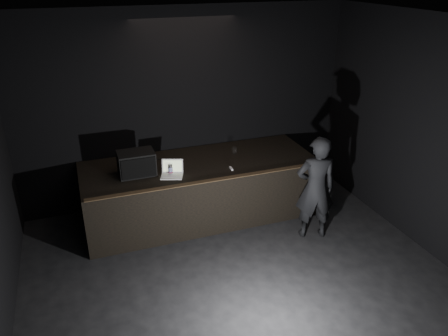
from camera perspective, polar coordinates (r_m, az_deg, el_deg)
name	(u,v)px	position (r m, az deg, el deg)	size (l,w,h in m)	color
ground	(264,317)	(5.90, 5.25, -18.83)	(7.00, 7.00, 0.00)	black
room_walls	(271,175)	(4.74, 6.20, -0.88)	(6.10, 7.10, 3.52)	black
stage_riser	(201,189)	(7.70, -3.07, -2.72)	(4.00, 1.50, 1.00)	black
riser_lip	(213,180)	(6.86, -1.43, -1.58)	(3.92, 0.10, 0.01)	brown
stage_monitor	(137,163)	(7.13, -11.35, 0.61)	(0.58, 0.43, 0.39)	black
cable	(141,163)	(7.58, -10.79, 0.65)	(0.02, 0.02, 0.79)	black
laptop	(172,172)	(7.06, -6.79, -0.46)	(0.43, 0.41, 0.24)	silver
beer_can	(170,170)	(7.06, -7.01, -0.21)	(0.08, 0.08, 0.18)	silver
plastic_cup	(234,150)	(7.83, 1.38, 2.32)	(0.09, 0.09, 0.11)	white
wii_remote	(231,168)	(7.24, 0.93, -0.05)	(0.03, 0.13, 0.03)	white
person	(315,188)	(7.06, 11.85, -2.59)	(0.63, 0.42, 1.74)	black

